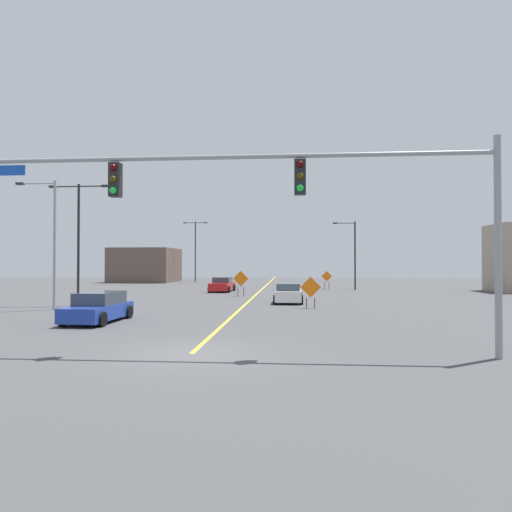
{
  "coord_description": "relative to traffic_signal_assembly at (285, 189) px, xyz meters",
  "views": [
    {
      "loc": [
        2.99,
        -13.21,
        2.75
      ],
      "look_at": [
        -0.57,
        32.34,
        3.48
      ],
      "focal_mm": 30.95,
      "sensor_mm": 36.0,
      "label": 1
    }
  ],
  "objects": [
    {
      "name": "street_lamp_far_left",
      "position": [
        -13.7,
        50.35,
        0.21
      ],
      "size": [
        3.59,
        0.24,
        8.81
      ],
      "color": "black",
      "rests_on": "ground"
    },
    {
      "name": "construction_sign_left_shoulder",
      "position": [
        1.39,
        13.73,
        -3.76
      ],
      "size": [
        1.26,
        0.05,
        1.92
      ],
      "color": "orange",
      "rests_on": "ground"
    },
    {
      "name": "street_lamp_mid_right",
      "position": [
        6.59,
        32.76,
        -1.0
      ],
      "size": [
        2.33,
        0.24,
        7.02
      ],
      "color": "black",
      "rests_on": "ground"
    },
    {
      "name": "roadside_building_west",
      "position": [
        -20.96,
        49.86,
        -2.51
      ],
      "size": [
        8.58,
        8.83,
        4.9
      ],
      "color": "brown",
      "rests_on": "ground"
    },
    {
      "name": "traffic_signal_assembly",
      "position": [
        0.0,
        0.0,
        0.0
      ],
      "size": [
        17.17,
        0.44,
        6.45
      ],
      "color": "gray",
      "rests_on": "ground"
    },
    {
      "name": "road_centre_stripe",
      "position": [
        -2.82,
        38.33,
        -4.96
      ],
      "size": [
        0.16,
        76.64,
        0.01
      ],
      "color": "yellow",
      "rests_on": "ground"
    },
    {
      "name": "construction_sign_median_near",
      "position": [
        -3.94,
        23.17,
        -3.61
      ],
      "size": [
        1.31,
        0.31,
        2.13
      ],
      "color": "orange",
      "rests_on": "ground"
    },
    {
      "name": "car_blue_near",
      "position": [
        -8.78,
        6.8,
        -4.3
      ],
      "size": [
        2.09,
        4.28,
        1.39
      ],
      "color": "#1E389E",
      "rests_on": "ground"
    },
    {
      "name": "ground",
      "position": [
        -2.82,
        0.01,
        -4.96
      ],
      "size": [
        137.96,
        137.96,
        0.0
      ],
      "primitive_type": "plane",
      "color": "#444447"
    },
    {
      "name": "construction_sign_left_lane",
      "position": [
        3.99,
        33.69,
        -3.73
      ],
      "size": [
        1.1,
        0.17,
        1.91
      ],
      "color": "orange",
      "rests_on": "ground"
    },
    {
      "name": "street_lamp_far_right",
      "position": [
        -13.91,
        11.77,
        -0.68
      ],
      "size": [
        2.47,
        0.24,
        7.62
      ],
      "color": "gray",
      "rests_on": "ground"
    },
    {
      "name": "car_white_mid",
      "position": [
        0.03,
        17.56,
        -4.32
      ],
      "size": [
        2.0,
        4.2,
        1.35
      ],
      "color": "white",
      "rests_on": "ground"
    },
    {
      "name": "street_lamp_near_left",
      "position": [
        -13.54,
        14.37,
        -0.24
      ],
      "size": [
        3.95,
        0.24,
        7.88
      ],
      "color": "black",
      "rests_on": "ground"
    },
    {
      "name": "car_red_far",
      "position": [
        -6.38,
        28.88,
        -4.32
      ],
      "size": [
        2.19,
        4.33,
        1.39
      ],
      "color": "red",
      "rests_on": "ground"
    }
  ]
}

